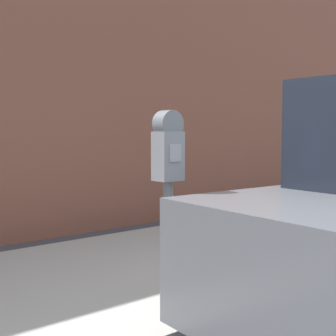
# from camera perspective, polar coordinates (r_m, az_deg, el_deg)

# --- Properties ---
(sidewalk) EXTENTS (24.00, 2.80, 0.12)m
(sidewalk) POSITION_cam_1_polar(r_m,az_deg,el_deg) (4.74, -3.82, -12.52)
(sidewalk) COLOR #ADAAA3
(sidewalk) RESTS_ON ground_plane
(building_facade) EXTENTS (24.00, 0.30, 5.19)m
(building_facade) POSITION_cam_1_polar(r_m,az_deg,el_deg) (6.61, -15.76, 14.39)
(building_facade) COLOR #935642
(building_facade) RESTS_ON ground_plane
(parking_meter) EXTENTS (0.19, 0.15, 1.48)m
(parking_meter) POSITION_cam_1_polar(r_m,az_deg,el_deg) (3.22, 0.00, -0.92)
(parking_meter) COLOR slate
(parking_meter) RESTS_ON sidewalk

